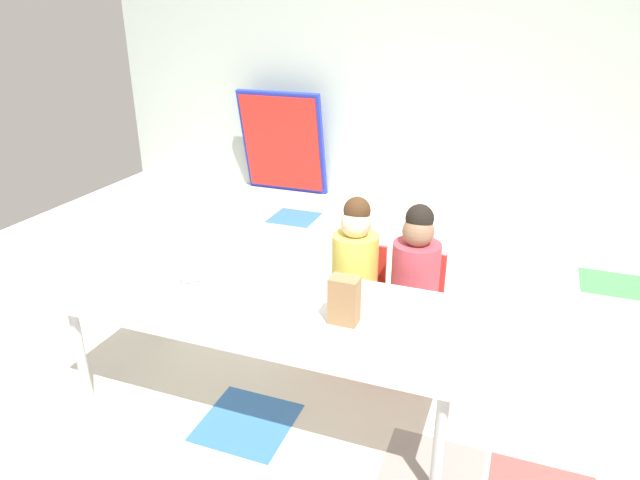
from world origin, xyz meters
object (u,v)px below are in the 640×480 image
at_px(donut_powdered_on_plate, 191,276).
at_px(paper_plate_center_table, 147,298).
at_px(paper_plate_near_edge, 191,280).
at_px(seated_child_near_camera, 356,260).
at_px(paper_bag_brown, 344,300).
at_px(folded_activity_table, 282,143).
at_px(craft_table, 269,310).
at_px(seated_child_middle_seat, 416,269).

bearing_deg(donut_powdered_on_plate, paper_plate_center_table, -110.56).
bearing_deg(donut_powdered_on_plate, paper_plate_near_edge, 0.00).
xyz_separation_m(seated_child_near_camera, paper_plate_near_edge, (-0.72, -0.55, 0.01)).
distance_m(paper_bag_brown, paper_plate_near_edge, 0.88).
relative_size(seated_child_near_camera, folded_activity_table, 0.84).
relative_size(seated_child_near_camera, paper_plate_center_table, 5.10).
bearing_deg(folded_activity_table, paper_bag_brown, -61.49).
xyz_separation_m(craft_table, donut_powdered_on_plate, (-0.47, 0.07, 0.07)).
relative_size(folded_activity_table, paper_bag_brown, 4.94).
bearing_deg(folded_activity_table, paper_plate_center_table, -76.88).
height_order(paper_bag_brown, paper_plate_center_table, paper_bag_brown).
bearing_deg(seated_child_middle_seat, folded_activity_table, 127.25).
relative_size(seated_child_middle_seat, paper_bag_brown, 4.17).
distance_m(folded_activity_table, paper_bag_brown, 3.64).
height_order(paper_plate_near_edge, donut_powdered_on_plate, donut_powdered_on_plate).
relative_size(craft_table, paper_bag_brown, 8.87).
xyz_separation_m(folded_activity_table, paper_plate_center_table, (0.78, -3.34, 0.03)).
bearing_deg(seated_child_middle_seat, seated_child_near_camera, 180.00).
bearing_deg(folded_activity_table, donut_powdered_on_plate, -74.26).
xyz_separation_m(craft_table, paper_bag_brown, (0.40, -0.04, 0.15)).
height_order(seated_child_middle_seat, paper_bag_brown, seated_child_middle_seat).
bearing_deg(seated_child_middle_seat, donut_powdered_on_plate, -152.36).
height_order(seated_child_near_camera, folded_activity_table, folded_activity_table).
height_order(seated_child_middle_seat, paper_plate_center_table, seated_child_middle_seat).
distance_m(folded_activity_table, donut_powdered_on_plate, 3.21).
distance_m(seated_child_near_camera, folded_activity_table, 2.99).
bearing_deg(craft_table, folded_activity_table, 113.05).
bearing_deg(paper_plate_near_edge, folded_activity_table, 105.74).
relative_size(seated_child_near_camera, paper_bag_brown, 4.17).
distance_m(craft_table, paper_plate_center_table, 0.59).
bearing_deg(seated_child_near_camera, paper_bag_brown, -77.13).
relative_size(seated_child_near_camera, donut_powdered_on_plate, 7.36).
height_order(folded_activity_table, paper_plate_near_edge, folded_activity_table).
bearing_deg(paper_plate_center_table, paper_bag_brown, 8.15).
bearing_deg(seated_child_near_camera, folded_activity_table, 122.03).
xyz_separation_m(craft_table, seated_child_middle_seat, (0.59, 0.62, 0.04)).
relative_size(paper_bag_brown, donut_powdered_on_plate, 1.77).
distance_m(seated_child_near_camera, donut_powdered_on_plate, 0.90).
relative_size(folded_activity_table, donut_powdered_on_plate, 8.72).
distance_m(folded_activity_table, paper_plate_center_table, 3.42).
bearing_deg(folded_activity_table, craft_table, -66.95).
relative_size(craft_table, paper_plate_near_edge, 10.84).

